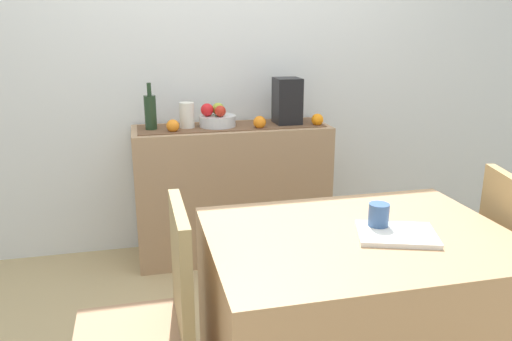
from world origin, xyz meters
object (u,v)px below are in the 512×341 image
Objects in this scene: coffee_maker at (287,101)px; open_book at (396,234)px; fruit_bowl at (217,121)px; wine_bottle at (150,112)px; coffee_cup at (378,217)px; dining_table at (355,321)px; ceramic_vase at (187,116)px; sideboard_console at (232,191)px.

coffee_maker reaches higher than open_book.
open_book is at bearing -75.19° from fruit_bowl.
wine_bottle is 1.68m from coffee_cup.
wine_bottle reaches higher than dining_table.
fruit_bowl reaches higher than open_book.
ceramic_vase is at bearing 110.85° from coffee_cup.
fruit_bowl is 1.61m from dining_table.
dining_table is at bearing -167.36° from coffee_cup.
sideboard_console is 5.42× the size of fruit_bowl.
wine_bottle is at bearing -180.00° from sideboard_console.
coffee_cup is (0.28, -1.47, 0.36)m from sideboard_console.
coffee_cup is at bearing -69.15° from ceramic_vase.
wine_bottle is at bearing 115.17° from dining_table.
wine_bottle reaches higher than open_book.
fruit_bowl is at bearing 101.06° from dining_table.
coffee_maker is 1.82× the size of ceramic_vase.
fruit_bowl is at bearing 180.00° from coffee_maker.
open_book is at bearing -25.49° from dining_table.
coffee_cup reaches higher than open_book.
ceramic_vase is 1.67m from open_book.
wine_bottle is 2.77× the size of coffee_cup.
fruit_bowl is 2.20× the size of coffee_cup.
dining_table is (0.70, -1.49, -0.61)m from wine_bottle.
coffee_cup reaches higher than dining_table.
wine_bottle is 1.76m from open_book.
sideboard_console is 0.69m from coffee_maker.
fruit_bowl reaches higher than coffee_cup.
coffee_maker reaches higher than sideboard_console.
coffee_cup is (-0.04, 0.07, 0.04)m from open_book.
coffee_cup is at bearing -62.09° from wine_bottle.
sideboard_console is at bearing 180.00° from coffee_maker.
sideboard_console is 0.74m from wine_bottle.
coffee_maker is at bearing 0.00° from sideboard_console.
fruit_bowl is 0.20× the size of dining_table.
wine_bottle reaches higher than coffee_cup.
wine_bottle is 0.86m from coffee_maker.
coffee_maker is at bearing 0.00° from fruit_bowl.
dining_table is at bearing 173.08° from open_book.
ceramic_vase is 0.58× the size of open_book.
dining_table is at bearing -72.11° from ceramic_vase.
sideboard_console is 1.50m from dining_table.
wine_bottle is 0.26× the size of dining_table.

